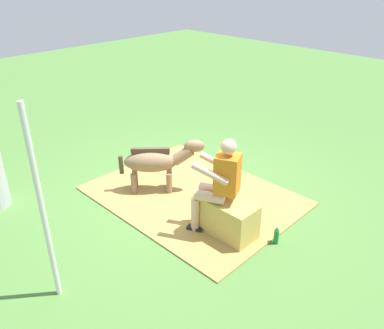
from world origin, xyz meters
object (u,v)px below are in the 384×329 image
Objects in this scene: pony_standing at (157,161)px; hay_bale at (228,218)px; tent_pole_left at (42,209)px; person_seated at (218,182)px; soda_bottle at (276,235)px.

hay_bale is at bearing 176.53° from pony_standing.
pony_standing is at bearing -3.47° from hay_bale.
pony_standing is at bearing -68.34° from tent_pole_left.
tent_pole_left is at bearing 111.66° from pony_standing.
hay_bale is 1.58m from pony_standing.
tent_pole_left is (0.66, 2.16, 0.87)m from hay_bale.
person_seated reaches higher than pony_standing.
pony_standing reaches higher than hay_bale.
pony_standing is 0.48× the size of tent_pole_left.
soda_bottle is at bearing -116.74° from tent_pole_left.
hay_bale is 0.66m from soda_bottle.
tent_pole_left is at bearing 76.73° from person_seated.
pony_standing is 2.50m from tent_pole_left.
pony_standing reaches higher than soda_bottle.
soda_bottle is at bearing -155.13° from person_seated.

